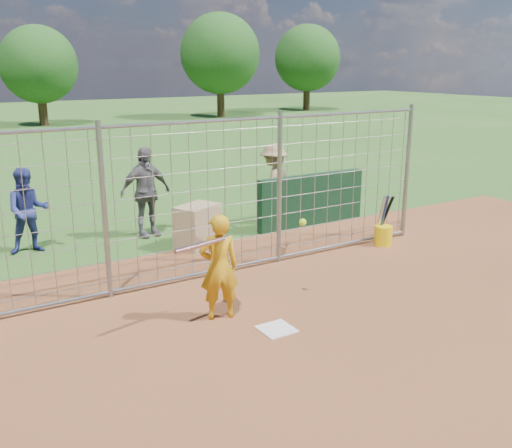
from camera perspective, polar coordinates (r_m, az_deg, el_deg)
ground at (r=7.70m, az=1.23°, el=-9.98°), size 100.00×100.00×0.00m
home_plate at (r=7.54m, az=2.07°, el=-10.47°), size 0.43×0.43×0.02m
dugout_wall at (r=12.16m, az=5.56°, el=2.40°), size 2.60×0.20×1.10m
batter at (r=7.62m, az=-3.72°, el=-4.33°), size 0.60×0.47×1.46m
bystander_a at (r=11.07m, az=-21.81°, el=1.23°), size 0.82×0.67×1.56m
bystander_b at (r=11.46m, az=-11.00°, el=3.16°), size 1.10×0.56×1.80m
bystander_c at (r=12.26m, az=1.78°, el=4.05°), size 1.28×1.14×1.72m
equipment_bin at (r=10.77m, az=-5.87°, el=-0.20°), size 0.96×0.83×0.80m
equipment_in_play at (r=7.37m, az=-2.75°, el=-1.47°), size 2.03×0.25×0.15m
bucket_with_bats at (r=11.10m, az=12.59°, el=-0.84°), size 0.34×0.39×0.97m
backstop_fence at (r=8.93m, az=-5.68°, el=2.18°), size 9.08×0.08×2.60m
tree_line at (r=34.65m, az=-20.84°, el=15.37°), size 44.66×6.72×6.48m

